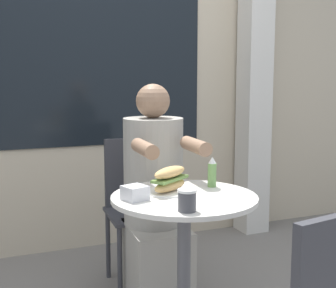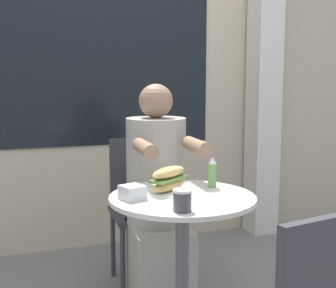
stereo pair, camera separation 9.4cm
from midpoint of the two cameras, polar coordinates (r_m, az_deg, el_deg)
name	(u,v)px [view 2 (the right image)]	position (r m, az deg, el deg)	size (l,w,h in m)	color
storefront_wall	(104,55)	(3.43, -7.01, 10.76)	(8.00, 0.09, 2.80)	#B7A88E
lattice_pillar	(264,82)	(3.75, 12.34, 7.36)	(0.21, 0.21, 2.40)	beige
cafe_table	(182,241)	(2.08, 3.07, -11.75)	(0.63, 0.63, 0.73)	beige
diner_chair	(141,196)	(2.86, -2.35, -6.40)	(0.40, 0.40, 0.87)	#333338
seated_diner	(158,210)	(2.54, -0.19, -8.09)	(0.35, 0.59, 1.21)	gray
sandwich_on_plate	(169,181)	(2.06, 1.40, -4.56)	(0.21, 0.20, 0.12)	white
drink_cup	(182,200)	(1.78, 3.29, -6.88)	(0.07, 0.07, 0.09)	#424247
napkin_box	(132,193)	(1.95, -2.97, -5.94)	(0.11, 0.11, 0.06)	silver
condiment_bottle	(212,173)	(2.17, 6.65, -3.50)	(0.04, 0.04, 0.14)	#66934C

